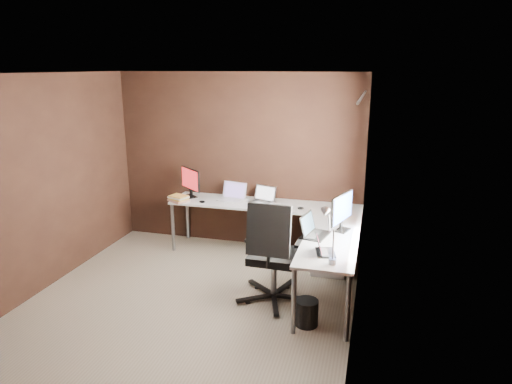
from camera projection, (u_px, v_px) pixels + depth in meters
room at (221, 191)px, 4.88m from camera, size 3.60×3.60×2.50m
desk at (284, 220)px, 5.82m from camera, size 2.65×2.25×0.73m
drawer_pedestal at (330, 249)px, 5.87m from camera, size 0.42×0.50×0.60m
monitor_left at (190, 181)px, 6.59m from camera, size 0.39×0.32×0.42m
monitor_right at (342, 210)px, 5.22m from camera, size 0.21×0.51×0.44m
laptop_white at (233, 196)px, 6.49m from camera, size 0.41×0.33×0.24m
laptop_silver at (263, 199)px, 6.37m from camera, size 0.39×0.33×0.22m
laptop_black_big at (313, 231)px, 5.12m from camera, size 0.33×0.41×0.24m
laptop_black_small at (323, 250)px, 4.63m from camera, size 0.24×0.30×0.18m
book_stack at (179, 198)px, 6.42m from camera, size 0.33×0.31×0.08m
mouse_left at (202, 202)px, 6.34m from camera, size 0.09×0.06×0.03m
mouse_corner at (301, 208)px, 6.06m from camera, size 0.10×0.07×0.04m
desk_lamp at (328, 228)px, 4.37m from camera, size 0.18×0.21×0.54m
office_chair at (273, 272)px, 5.09m from camera, size 0.67×0.67×1.20m
wastebasket at (307, 313)px, 4.66m from camera, size 0.30×0.30×0.27m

